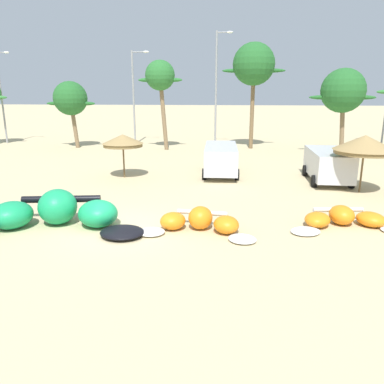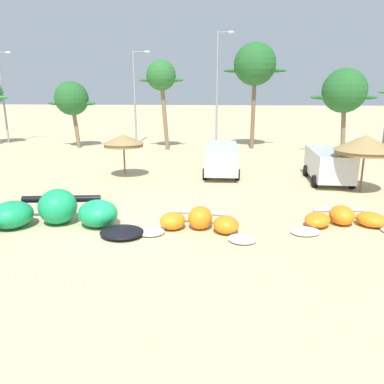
{
  "view_description": "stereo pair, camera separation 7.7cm",
  "coord_description": "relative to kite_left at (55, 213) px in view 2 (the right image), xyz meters",
  "views": [
    {
      "loc": [
        4.09,
        -13.5,
        5.19
      ],
      "look_at": [
        2.65,
        2.0,
        1.0
      ],
      "focal_mm": 35.28,
      "sensor_mm": 36.0,
      "label": 1
    },
    {
      "loc": [
        4.17,
        -13.49,
        5.19
      ],
      "look_at": [
        2.65,
        2.0,
        1.0
      ],
      "focal_mm": 35.28,
      "sensor_mm": 36.0,
      "label": 2
    }
  ],
  "objects": [
    {
      "name": "lamppost_west_center",
      "position": [
        -2.47,
        23.93,
        4.44
      ],
      "size": [
        1.75,
        0.24,
        8.91
      ],
      "color": "gray",
      "rests_on": "ground"
    },
    {
      "name": "parked_van",
      "position": [
        12.54,
        8.95,
        0.55
      ],
      "size": [
        2.32,
        4.7,
        1.84
      ],
      "color": "silver",
      "rests_on": "ground"
    },
    {
      "name": "palm_center_right",
      "position": [
        15.86,
        18.95,
        4.61
      ],
      "size": [
        5.3,
        3.53,
        6.97
      ],
      "color": "#7F6647",
      "rests_on": "ground"
    },
    {
      "name": "kite_left_of_center",
      "position": [
        5.65,
        0.07,
        -0.2
      ],
      "size": [
        4.65,
        2.35,
        0.89
      ],
      "color": "white",
      "rests_on": "ground"
    },
    {
      "name": "lamppost_west",
      "position": [
        -15.69,
        23.22,
        4.41
      ],
      "size": [
        1.42,
        0.24,
        8.91
      ],
      "color": "gray",
      "rests_on": "ground"
    },
    {
      "name": "kite_center",
      "position": [
        11.31,
        1.13,
        -0.25
      ],
      "size": [
        4.87,
        2.49,
        0.76
      ],
      "color": "white",
      "rests_on": "ground"
    },
    {
      "name": "parked_car_second",
      "position": [
        6.26,
        10.39,
        0.55
      ],
      "size": [
        2.29,
        5.16,
        1.84
      ],
      "color": "silver",
      "rests_on": "ground"
    },
    {
      "name": "beach_umbrella_middle",
      "position": [
        13.68,
        6.56,
        1.99
      ],
      "size": [
        3.14,
        3.14,
        3.01
      ],
      "color": "brown",
      "rests_on": "ground"
    },
    {
      "name": "kite_left",
      "position": [
        0.0,
        0.0,
        0.0
      ],
      "size": [
        7.43,
        3.92,
        1.41
      ],
      "color": "black",
      "rests_on": "ground"
    },
    {
      "name": "palm_left_of_gap",
      "position": [
        0.7,
        20.39,
        5.79
      ],
      "size": [
        3.9,
        2.6,
        7.79
      ],
      "color": "#7F6647",
      "rests_on": "ground"
    },
    {
      "name": "palm_left",
      "position": [
        -7.71,
        20.79,
        3.92
      ],
      "size": [
        4.59,
        3.06,
        6.06
      ],
      "color": "#7F6647",
      "rests_on": "ground"
    },
    {
      "name": "beach_umbrella_near_van",
      "position": [
        0.36,
        8.85,
        1.74
      ],
      "size": [
        2.47,
        2.47,
        2.65
      ],
      "color": "brown",
      "rests_on": "ground"
    },
    {
      "name": "palm_center_left",
      "position": [
        8.83,
        21.85,
        6.84
      ],
      "size": [
        5.57,
        3.71,
        9.32
      ],
      "color": "brown",
      "rests_on": "ground"
    },
    {
      "name": "lamppost_east_center",
      "position": [
        5.61,
        22.16,
        5.12
      ],
      "size": [
        1.51,
        0.24,
        10.29
      ],
      "color": "gray",
      "rests_on": "ground"
    },
    {
      "name": "ground_plane",
      "position": [
        2.54,
        0.05,
        -0.54
      ],
      "size": [
        260.0,
        260.0,
        0.0
      ],
      "primitive_type": "plane",
      "color": "#C6B284"
    }
  ]
}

